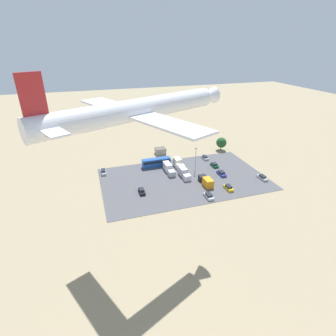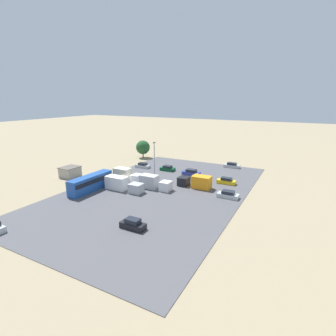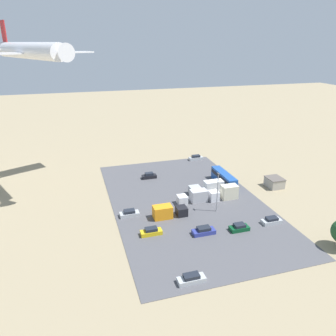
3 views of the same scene
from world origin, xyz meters
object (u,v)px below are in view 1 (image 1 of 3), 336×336
at_px(parked_car_6, 103,172).
at_px(parked_truck_1, 169,168).
at_px(parked_car_1, 214,165).
at_px(parked_car_5, 205,158).
at_px(parked_car_0, 228,188).
at_px(airplane, 141,109).
at_px(parked_truck_0, 178,164).
at_px(parked_car_3, 142,191).
at_px(parked_car_2, 262,177).
at_px(parked_truck_2, 206,181).
at_px(parked_truck_3, 184,173).
at_px(parked_car_4, 221,173).
at_px(shed_building, 160,151).
at_px(bus, 156,162).
at_px(parked_car_7, 209,196).

height_order(parked_car_6, parked_truck_1, parked_truck_1).
bearing_deg(parked_car_1, parked_car_5, 93.54).
bearing_deg(parked_car_0, airplane, 32.17).
bearing_deg(parked_truck_0, parked_car_3, 39.03).
relative_size(parked_car_2, parked_truck_2, 0.61).
height_order(parked_car_0, parked_truck_3, parked_truck_3).
height_order(parked_car_2, airplane, airplane).
distance_m(parked_car_1, parked_truck_0, 14.58).
height_order(parked_truck_1, parked_truck_2, parked_truck_1).
height_order(parked_car_1, parked_car_3, parked_car_3).
relative_size(parked_car_2, airplane, 0.12).
distance_m(parked_car_2, parked_truck_3, 28.61).
height_order(parked_car_3, parked_car_4, parked_car_3).
relative_size(parked_car_2, parked_truck_3, 0.63).
relative_size(shed_building, parked_car_4, 0.98).
relative_size(shed_building, parked_car_2, 0.99).
xyz_separation_m(parked_car_0, airplane, (33.39, 21.00, 33.81)).
xyz_separation_m(parked_car_2, parked_truck_3, (26.55, -10.65, 0.74)).
xyz_separation_m(parked_truck_3, airplane, (22.37, 34.46, 33.09)).
height_order(shed_building, parked_car_4, shed_building).
xyz_separation_m(bus, parked_car_1, (-22.23, 7.18, -1.22)).
distance_m(shed_building, parked_truck_3, 23.99).
height_order(parked_car_4, parked_truck_0, parked_truck_0).
xyz_separation_m(shed_building, parked_car_2, (-28.74, 34.54, -0.64)).
height_order(shed_building, parked_truck_0, parked_truck_0).
relative_size(parked_car_2, parked_car_6, 1.00).
height_order(parked_car_4, parked_car_6, parked_car_6).
relative_size(parked_car_7, parked_truck_2, 0.56).
bearing_deg(parked_car_4, parked_car_6, 160.67).
bearing_deg(parked_truck_2, parked_car_4, 29.81).
xyz_separation_m(parked_car_0, parked_truck_2, (5.81, -5.29, 0.67)).
distance_m(parked_car_3, parked_car_7, 22.03).
bearing_deg(parked_truck_1, parked_car_6, -14.04).
bearing_deg(parked_car_5, parked_truck_2, 66.26).
distance_m(parked_car_7, airplane, 45.63).
height_order(parked_car_0, parked_car_4, parked_car_4).
relative_size(bus, parked_car_2, 2.45).
relative_size(parked_car_1, parked_car_2, 0.87).
bearing_deg(parked_truck_0, parked_car_0, 115.98).
height_order(shed_building, parked_truck_1, parked_truck_1).
relative_size(shed_building, parked_car_5, 1.06).
bearing_deg(parked_truck_1, parked_car_0, 128.74).
height_order(parked_car_5, parked_car_7, parked_car_7).
bearing_deg(parked_car_2, parked_truck_2, 173.36).
distance_m(parked_car_0, parked_truck_2, 7.89).
relative_size(parked_car_1, parked_truck_1, 0.45).
distance_m(parked_car_0, parked_car_3, 29.40).
bearing_deg(parked_car_5, parked_car_3, 31.10).
relative_size(parked_truck_0, parked_truck_1, 0.81).
relative_size(parked_car_5, parked_truck_1, 0.48).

